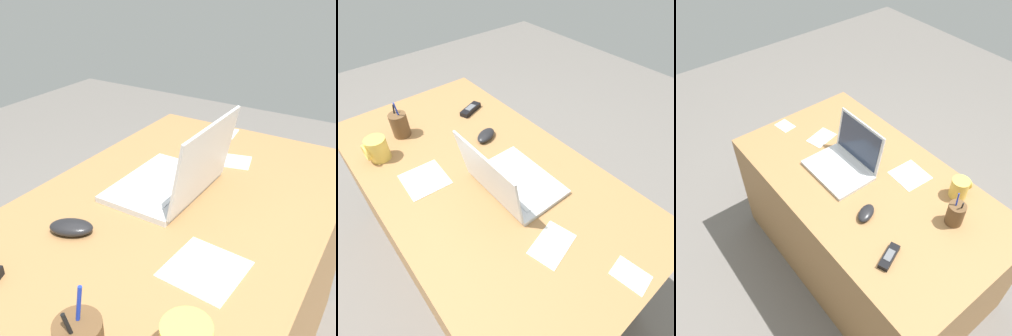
{
  "view_description": "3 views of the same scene",
  "coord_description": "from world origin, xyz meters",
  "views": [
    {
      "loc": [
        0.73,
        0.49,
        1.33
      ],
      "look_at": [
        -0.1,
        -0.03,
        0.82
      ],
      "focal_mm": 42.65,
      "sensor_mm": 36.0,
      "label": 1
    },
    {
      "loc": [
        -0.71,
        0.43,
        1.54
      ],
      "look_at": [
        -0.09,
        -0.07,
        0.76
      ],
      "focal_mm": 30.1,
      "sensor_mm": 36.0,
      "label": 2
    },
    {
      "loc": [
        0.93,
        -0.89,
        2.06
      ],
      "look_at": [
        -0.11,
        -0.08,
        0.77
      ],
      "focal_mm": 39.0,
      "sensor_mm": 36.0,
      "label": 3
    }
  ],
  "objects": [
    {
      "name": "ground_plane",
      "position": [
        0.0,
        0.0,
        0.0
      ],
      "size": [
        6.0,
        6.0,
        0.0
      ],
      "primitive_type": "plane",
      "color": "slate"
    },
    {
      "name": "paper_note_left",
      "position": [
        -0.65,
        -0.1,
        0.71
      ],
      "size": [
        0.12,
        0.09,
        0.0
      ],
      "primitive_type": "cube",
      "rotation": [
        0.0,
        0.0,
        0.14
      ],
      "color": "white",
      "rests_on": "desk"
    },
    {
      "name": "cordless_phone",
      "position": [
        0.39,
        -0.23,
        0.72
      ],
      "size": [
        0.09,
        0.14,
        0.03
      ],
      "color": "black",
      "rests_on": "desk"
    },
    {
      "name": "paper_note_near_laptop",
      "position": [
        0.1,
        0.2,
        0.71
      ],
      "size": [
        0.18,
        0.17,
        0.0
      ],
      "primitive_type": "cube",
      "rotation": [
        0.0,
        0.0,
        -0.06
      ],
      "color": "white",
      "rests_on": "desk"
    },
    {
      "name": "desk",
      "position": [
        0.0,
        0.0,
        0.36
      ],
      "size": [
        1.46,
        0.82,
        0.71
      ],
      "primitive_type": "cube",
      "color": "#9E7042",
      "rests_on": "ground"
    },
    {
      "name": "computer_mouse",
      "position": [
        0.16,
        -0.15,
        0.73
      ],
      "size": [
        0.11,
        0.13,
        0.03
      ],
      "primitive_type": "ellipsoid",
      "rotation": [
        0.0,
        0.0,
        0.43
      ],
      "color": "black",
      "rests_on": "desk"
    },
    {
      "name": "coffee_mug_white",
      "position": [
        0.34,
        0.28,
        0.76
      ],
      "size": [
        0.09,
        0.1,
        0.1
      ],
      "color": "#E0BC4C",
      "rests_on": "desk"
    },
    {
      "name": "laptop",
      "position": [
        -0.15,
        -0.04,
        0.76
      ],
      "size": [
        0.34,
        0.28,
        0.24
      ],
      "color": "silver",
      "rests_on": "desk"
    },
    {
      "name": "paper_note_right",
      "position": [
        -0.43,
        0.01,
        0.71
      ],
      "size": [
        0.14,
        0.17,
        0.0
      ],
      "primitive_type": "cube",
      "rotation": [
        0.0,
        0.0,
        0.25
      ],
      "color": "white",
      "rests_on": "desk"
    },
    {
      "name": "pen_holder",
      "position": [
        0.43,
        0.14,
        0.77
      ],
      "size": [
        0.08,
        0.08,
        0.18
      ],
      "color": "brown",
      "rests_on": "desk"
    }
  ]
}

